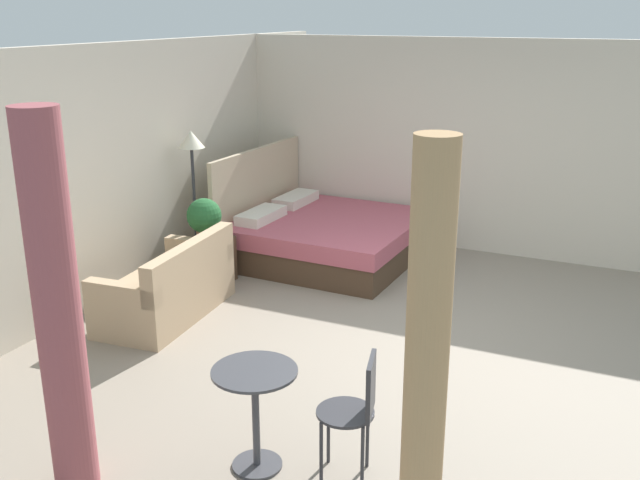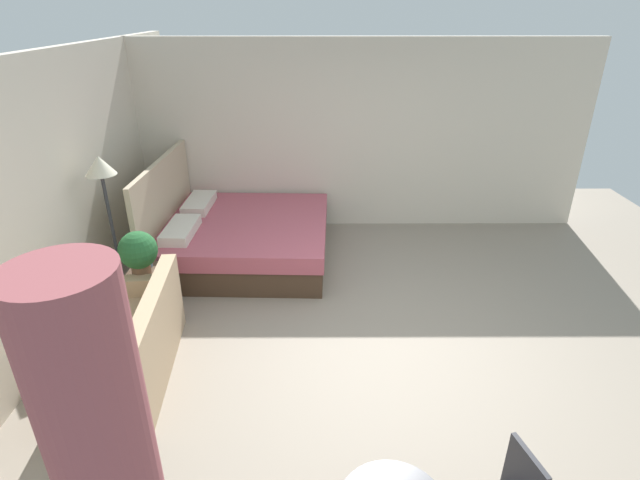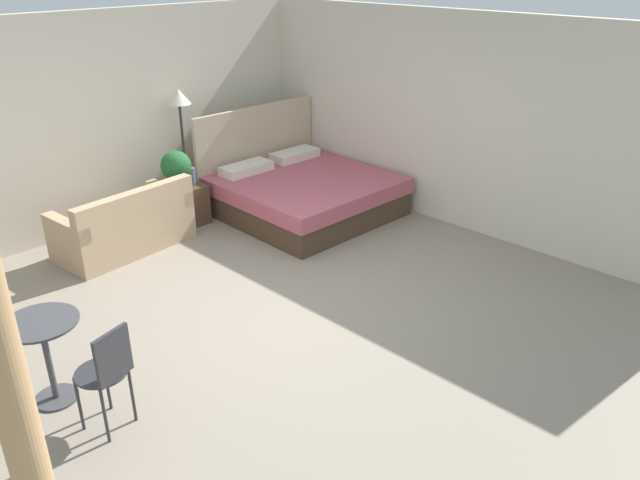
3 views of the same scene
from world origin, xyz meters
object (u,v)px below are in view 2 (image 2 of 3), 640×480
bed (241,236)px  floor_lamp (103,184)px  vase (146,257)px  couch (128,348)px  potted_plant (138,252)px  nightstand (149,293)px

bed → floor_lamp: 1.89m
vase → floor_lamp: bearing=65.2°
couch → potted_plant: size_ratio=3.24×
bed → floor_lamp: bearing=131.6°
potted_plant → floor_lamp: bearing=44.8°
couch → nightstand: couch is taller
nightstand → vase: 0.39m
couch → nightstand: (0.93, 0.11, -0.02)m
vase → nightstand: bearing=-173.7°
floor_lamp → potted_plant: bearing=-135.2°
vase → floor_lamp: size_ratio=0.13×
bed → floor_lamp: size_ratio=1.28×
nightstand → floor_lamp: size_ratio=0.31×
bed → floor_lamp: floor_lamp is taller
nightstand → floor_lamp: floor_lamp is taller
bed → vase: bed is taller
bed → vase: size_ratio=9.64×
bed → couch: 2.35m
potted_plant → vase: size_ratio=2.23×
nightstand → vase: vase is taller
potted_plant → floor_lamp: floor_lamp is taller
couch → potted_plant: 0.99m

